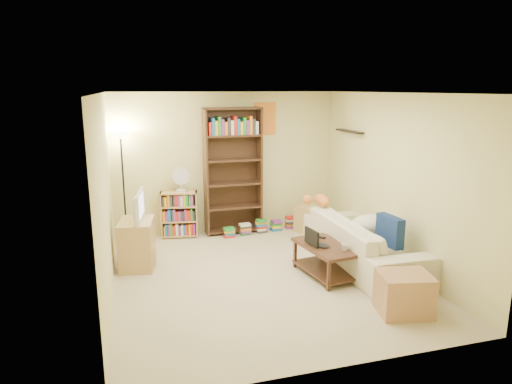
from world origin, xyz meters
TOP-DOWN VIEW (x-y plane):
  - room at (0.00, 0.01)m, footprint 4.50×4.54m
  - sofa at (1.55, 0.02)m, footprint 2.39×0.96m
  - navy_pillow at (1.66, -0.50)m, footprint 0.18×0.47m
  - cream_blanket at (1.72, 0.08)m, footprint 0.64×0.46m
  - tabby_cat at (1.25, 0.94)m, footprint 0.54×0.20m
  - coffee_table at (0.85, -0.23)m, footprint 0.70×1.07m
  - laptop at (0.78, -0.19)m, footprint 0.50×0.49m
  - laptop_screen at (0.64, -0.21)m, footprint 0.06×0.33m
  - mug at (1.00, -0.49)m, footprint 0.10×0.10m
  - tv_remote at (0.91, 0.12)m, footprint 0.13×0.18m
  - tv_stand at (-1.65, 0.83)m, footprint 0.56×0.72m
  - television at (-1.65, 0.83)m, footprint 0.77×0.32m
  - tall_bookshelf at (0.07, 2.05)m, footprint 1.01×0.34m
  - short_bookshelf at (-0.90, 2.05)m, footprint 0.67×0.35m
  - desk_fan at (-0.85, 2.01)m, footprint 0.29×0.16m
  - floor_lamp at (-1.80, 2.05)m, footprint 0.32×0.32m
  - side_table at (1.41, 1.70)m, footprint 0.55×0.55m
  - end_cabinet at (1.27, -1.48)m, footprint 0.67×0.59m
  - book_stacks at (0.57, 1.90)m, footprint 1.43×0.36m

SIDE VIEW (x-z plane):
  - book_stacks at x=0.57m, z-range -0.02..0.23m
  - side_table at x=1.41m, z-range 0.00..0.48m
  - end_cabinet at x=1.27m, z-range 0.00..0.48m
  - coffee_table at x=0.85m, z-range 0.07..0.51m
  - sofa at x=1.55m, z-range 0.00..0.69m
  - tv_stand at x=-1.65m, z-range 0.00..0.70m
  - short_bookshelf at x=-0.90m, z-range 0.00..0.81m
  - tv_remote at x=0.91m, z-range 0.44..0.47m
  - laptop at x=0.78m, z-range 0.44..0.47m
  - mug at x=1.00m, z-range 0.44..0.54m
  - laptop_screen at x=0.64m, z-range 0.47..0.69m
  - cream_blanket at x=1.72m, z-range 0.46..0.73m
  - navy_pillow at x=1.66m, z-range 0.46..0.87m
  - tabby_cat at x=1.25m, z-range 0.69..0.88m
  - television at x=-1.65m, z-range 0.70..1.13m
  - desk_fan at x=-0.85m, z-range 0.83..1.26m
  - tall_bookshelf at x=0.07m, z-range 0.06..2.30m
  - floor_lamp at x=-1.80m, z-range 0.56..2.45m
  - room at x=0.00m, z-range 0.36..2.88m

